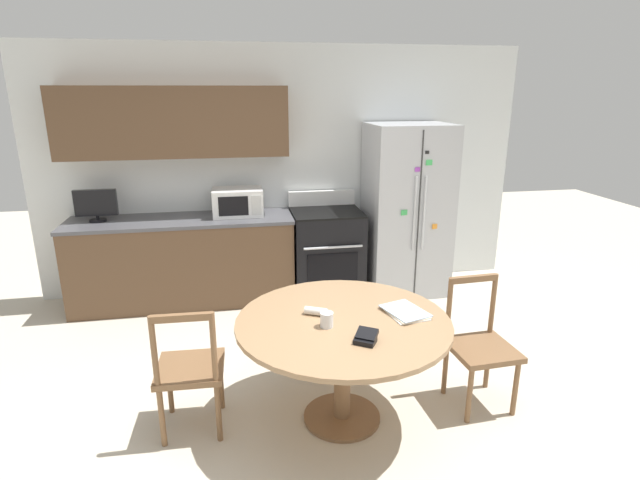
# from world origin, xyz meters

# --- Properties ---
(ground_plane) EXTENTS (14.00, 14.00, 0.00)m
(ground_plane) POSITION_xyz_m (0.00, 0.00, 0.00)
(ground_plane) COLOR beige
(back_wall) EXTENTS (5.20, 0.44, 2.60)m
(back_wall) POSITION_xyz_m (-0.30, 2.59, 1.45)
(back_wall) COLOR silver
(back_wall) RESTS_ON ground_plane
(kitchen_counter) EXTENTS (2.24, 0.64, 0.90)m
(kitchen_counter) POSITION_xyz_m (-1.09, 2.29, 0.45)
(kitchen_counter) COLOR brown
(kitchen_counter) RESTS_ON ground_plane
(refrigerator) EXTENTS (0.84, 0.74, 1.81)m
(refrigerator) POSITION_xyz_m (1.27, 2.23, 0.91)
(refrigerator) COLOR #B2B5BA
(refrigerator) RESTS_ON ground_plane
(oven_range) EXTENTS (0.73, 0.68, 1.08)m
(oven_range) POSITION_xyz_m (0.40, 2.26, 0.47)
(oven_range) COLOR black
(oven_range) RESTS_ON ground_plane
(microwave) EXTENTS (0.50, 0.37, 0.28)m
(microwave) POSITION_xyz_m (-0.52, 2.34, 1.04)
(microwave) COLOR white
(microwave) RESTS_ON kitchen_counter
(countertop_tv) EXTENTS (0.40, 0.16, 0.32)m
(countertop_tv) POSITION_xyz_m (-1.88, 2.33, 1.07)
(countertop_tv) COLOR black
(countertop_tv) RESTS_ON kitchen_counter
(dining_table) EXTENTS (1.38, 1.38, 0.74)m
(dining_table) POSITION_xyz_m (0.08, 0.09, 0.62)
(dining_table) COLOR #997551
(dining_table) RESTS_ON ground_plane
(dining_chair_right) EXTENTS (0.44, 0.44, 0.90)m
(dining_chair_right) POSITION_xyz_m (1.06, 0.11, 0.43)
(dining_chair_right) COLOR brown
(dining_chair_right) RESTS_ON ground_plane
(dining_chair_left) EXTENTS (0.44, 0.44, 0.90)m
(dining_chair_left) POSITION_xyz_m (-0.90, 0.16, 0.43)
(dining_chair_left) COLOR brown
(dining_chair_left) RESTS_ON ground_plane
(candle_glass) EXTENTS (0.08, 0.08, 0.09)m
(candle_glass) POSITION_xyz_m (-0.04, 0.01, 0.78)
(candle_glass) COLOR silver
(candle_glass) RESTS_ON dining_table
(folded_napkin) EXTENTS (0.16, 0.12, 0.05)m
(folded_napkin) POSITION_xyz_m (-0.08, 0.19, 0.76)
(folded_napkin) COLOR silver
(folded_napkin) RESTS_ON dining_table
(wallet) EXTENTS (0.17, 0.17, 0.07)m
(wallet) POSITION_xyz_m (0.14, -0.22, 0.76)
(wallet) COLOR black
(wallet) RESTS_ON dining_table
(mail_stack) EXTENTS (0.30, 0.35, 0.02)m
(mail_stack) POSITION_xyz_m (0.50, 0.10, 0.75)
(mail_stack) COLOR white
(mail_stack) RESTS_ON dining_table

